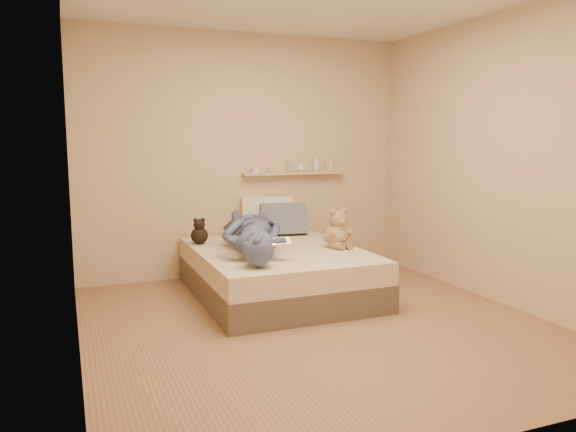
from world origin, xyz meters
name	(u,v)px	position (x,y,z in m)	size (l,w,h in m)	color
room	(319,163)	(0.00, 0.00, 1.30)	(3.80, 3.80, 3.80)	#8D6849
bed	(277,272)	(0.00, 0.93, 0.22)	(1.50, 1.90, 0.45)	brown
game_console	(281,242)	(-0.16, 0.43, 0.62)	(0.19, 0.08, 0.06)	#B4B6BB
teddy_bear	(338,231)	(0.56, 0.78, 0.61)	(0.31, 0.30, 0.38)	tan
dark_plush	(199,233)	(-0.63, 1.44, 0.56)	(0.17, 0.17, 0.26)	black
pillow_cream	(267,216)	(0.20, 1.76, 0.65)	(0.55, 0.16, 0.40)	#F4E9C1
pillow_grey	(284,219)	(0.33, 1.62, 0.62)	(0.50, 0.14, 0.34)	slate
person	(252,232)	(-0.26, 0.88, 0.63)	(0.56, 1.53, 0.37)	#4E567B
wall_shelf	(294,173)	(0.55, 1.84, 1.10)	(1.20, 0.12, 0.03)	tan
shelf_bottles	(306,165)	(0.69, 1.84, 1.19)	(1.00, 0.11, 0.19)	white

